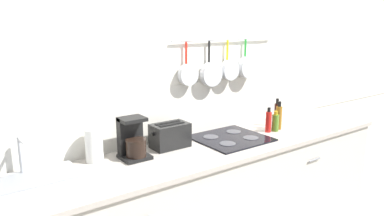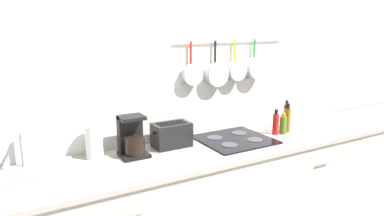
# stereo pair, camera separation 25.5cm
# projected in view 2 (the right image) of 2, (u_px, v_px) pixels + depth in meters

# --- Properties ---
(wall_back) EXTENTS (7.20, 0.15, 2.60)m
(wall_back) POSITION_uv_depth(u_px,v_px,m) (192.00, 89.00, 2.98)
(wall_back) COLOR silver
(wall_back) RESTS_ON ground_plane
(cabinet_base) EXTENTS (3.17, 0.62, 0.86)m
(cabinet_base) POSITION_uv_depth(u_px,v_px,m) (215.00, 204.00, 2.87)
(cabinet_base) COLOR #B7B2A8
(cabinet_base) RESTS_ON ground_plane
(countertop) EXTENTS (3.21, 0.65, 0.03)m
(countertop) POSITION_uv_depth(u_px,v_px,m) (216.00, 149.00, 2.76)
(countertop) COLOR #A59E93
(countertop) RESTS_ON cabinet_base
(sink_basin) EXTENTS (0.58, 0.34, 0.24)m
(sink_basin) POSITION_uv_depth(u_px,v_px,m) (27.00, 172.00, 2.25)
(sink_basin) COLOR #B7BABF
(sink_basin) RESTS_ON countertop
(paper_towel_roll) EXTENTS (0.12, 0.12, 0.22)m
(paper_towel_roll) POSITION_uv_depth(u_px,v_px,m) (94.00, 142.00, 2.51)
(paper_towel_roll) COLOR white
(paper_towel_roll) RESTS_ON countertop
(coffee_maker) EXTENTS (0.19, 0.18, 0.28)m
(coffee_maker) POSITION_uv_depth(u_px,v_px,m) (132.00, 139.00, 2.56)
(coffee_maker) COLOR black
(coffee_maker) RESTS_ON countertop
(toaster) EXTENTS (0.29, 0.17, 0.18)m
(toaster) POSITION_uv_depth(u_px,v_px,m) (172.00, 135.00, 2.75)
(toaster) COLOR black
(toaster) RESTS_ON countertop
(cooktop) EXTENTS (0.53, 0.50, 0.01)m
(cooktop) POSITION_uv_depth(u_px,v_px,m) (235.00, 139.00, 2.91)
(cooktop) COLOR black
(cooktop) RESTS_ON countertop
(bottle_cooking_wine) EXTENTS (0.05, 0.05, 0.21)m
(bottle_cooking_wine) POSITION_uv_depth(u_px,v_px,m) (276.00, 123.00, 3.04)
(bottle_cooking_wine) COLOR red
(bottle_cooking_wine) RESTS_ON countertop
(bottle_sesame_oil) EXTENTS (0.06, 0.06, 0.17)m
(bottle_sesame_oil) POSITION_uv_depth(u_px,v_px,m) (283.00, 125.00, 3.06)
(bottle_sesame_oil) COLOR #4C721E
(bottle_sesame_oil) RESTS_ON countertop
(bottle_hot_sauce) EXTENTS (0.05, 0.05, 0.24)m
(bottle_hot_sauce) POSITION_uv_depth(u_px,v_px,m) (287.00, 119.00, 3.11)
(bottle_hot_sauce) COLOR #8C5919
(bottle_hot_sauce) RESTS_ON countertop
(bottle_olive_oil) EXTENTS (0.05, 0.05, 0.25)m
(bottle_olive_oil) POSITION_uv_depth(u_px,v_px,m) (286.00, 116.00, 3.20)
(bottle_olive_oil) COLOR #33140F
(bottle_olive_oil) RESTS_ON countertop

